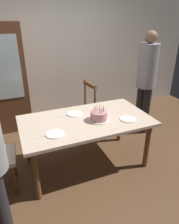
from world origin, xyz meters
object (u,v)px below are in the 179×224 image
at_px(plate_near_guest, 128,119).
at_px(person_guest, 146,78).
at_px(chair_spindle_back, 81,112).
at_px(plate_far_side, 75,114).
at_px(birthday_cake, 99,116).
at_px(plate_near_celebrant, 55,134).
at_px(dining_table, 86,125).

distance_m(plate_near_guest, person_guest, 1.11).
bearing_deg(chair_spindle_back, person_guest, -14.89).
bearing_deg(plate_near_guest, plate_far_side, 144.63).
bearing_deg(plate_far_side, birthday_cake, -51.58).
xyz_separation_m(plate_near_celebrant, chair_spindle_back, (0.70, 1.01, -0.27)).
xyz_separation_m(dining_table, chair_spindle_back, (0.23, 0.80, -0.19)).
bearing_deg(dining_table, birthday_cake, -28.91).
relative_size(plate_near_celebrant, person_guest, 0.12).
bearing_deg(plate_far_side, chair_spindle_back, 61.86).
distance_m(plate_far_side, person_guest, 1.45).
bearing_deg(dining_table, person_guest, 21.28).
distance_m(dining_table, person_guest, 1.45).
height_order(plate_far_side, chair_spindle_back, chair_spindle_back).
distance_m(plate_near_celebrant, plate_near_guest, 0.99).
distance_m(plate_near_celebrant, person_guest, 1.94).
relative_size(dining_table, person_guest, 0.97).
height_order(plate_near_guest, chair_spindle_back, chair_spindle_back).
height_order(dining_table, plate_near_celebrant, plate_near_celebrant).
bearing_deg(birthday_cake, person_guest, 27.02).
relative_size(plate_far_side, person_guest, 0.12).
relative_size(birthday_cake, person_guest, 0.16).
xyz_separation_m(birthday_cake, chair_spindle_back, (0.08, 0.88, -0.33)).
xyz_separation_m(birthday_cake, plate_far_side, (-0.23, 0.30, -0.05)).
relative_size(plate_near_guest, person_guest, 0.12).
bearing_deg(dining_table, chair_spindle_back, 74.14).
height_order(dining_table, birthday_cake, birthday_cake).
distance_m(plate_near_celebrant, chair_spindle_back, 1.26).
distance_m(dining_table, plate_near_guest, 0.56).
relative_size(birthday_cake, plate_far_side, 1.27).
bearing_deg(person_guest, birthday_cake, -152.98).
bearing_deg(birthday_cake, plate_far_side, 128.42).
relative_size(birthday_cake, plate_near_celebrant, 1.27).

